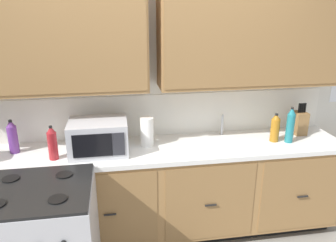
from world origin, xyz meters
TOP-DOWN VIEW (x-y plane):
  - wall_unit at (0.00, 0.49)m, footprint 4.59×0.40m
  - counter_run at (0.00, 0.30)m, footprint 3.42×0.64m
  - microwave at (-0.49, 0.27)m, footprint 0.48×0.37m
  - knife_block at (1.41, 0.41)m, footprint 0.11×0.14m
  - sink_faucet at (0.67, 0.51)m, footprint 0.02×0.02m
  - paper_towel_roll at (-0.07, 0.35)m, footprint 0.12×0.12m
  - bottle_violet at (-1.20, 0.39)m, footprint 0.08×0.08m
  - bottle_red at (-0.85, 0.20)m, footprint 0.08×0.08m
  - bottle_amber at (1.09, 0.27)m, footprint 0.08×0.08m
  - bottle_teal at (1.21, 0.23)m, footprint 0.07×0.07m

SIDE VIEW (x-z plane):
  - counter_run at x=0.00m, z-range 0.01..0.92m
  - sink_faucet at x=0.67m, z-range 0.90..1.10m
  - knife_block at x=1.41m, z-range 0.86..1.17m
  - bottle_amber at x=1.09m, z-range 0.90..1.16m
  - paper_towel_roll at x=-0.07m, z-range 0.90..1.16m
  - bottle_red at x=-0.85m, z-range 0.90..1.18m
  - microwave at x=-0.49m, z-range 0.90..1.18m
  - bottle_violet at x=-1.20m, z-range 0.90..1.19m
  - bottle_teal at x=1.21m, z-range 0.90..1.23m
  - wall_unit at x=0.00m, z-range 0.44..2.83m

